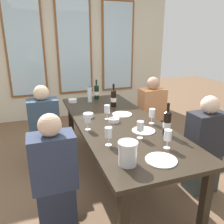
{
  "coord_description": "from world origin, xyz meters",
  "views": [
    {
      "loc": [
        -0.9,
        -2.37,
        1.69
      ],
      "look_at": [
        0.0,
        0.19,
        0.79
      ],
      "focal_mm": 37.07,
      "sensor_mm": 36.0,
      "label": 1
    }
  ],
  "objects": [
    {
      "name": "wine_glass_2",
      "position": [
        0.17,
        -0.79,
        0.86
      ],
      "size": [
        0.07,
        0.07,
        0.17
      ],
      "color": "white",
      "rests_on": "dining_table"
    },
    {
      "name": "seated_person_2",
      "position": [
        -0.8,
        -0.59,
        0.53
      ],
      "size": [
        0.38,
        0.24,
        1.11
      ],
      "color": "#242A3B",
      "rests_on": "ground"
    },
    {
      "name": "wine_glass_4",
      "position": [
        -0.3,
        -0.56,
        0.86
      ],
      "size": [
        0.07,
        0.07,
        0.17
      ],
      "color": "white",
      "rests_on": "dining_table"
    },
    {
      "name": "tasting_bowl_1",
      "position": [
        -0.05,
        -0.02,
        0.76
      ],
      "size": [
        0.13,
        0.13,
        0.05
      ],
      "primitive_type": "cylinder",
      "color": "white",
      "rests_on": "dining_table"
    },
    {
      "name": "white_plate_0",
      "position": [
        0.01,
        -0.96,
        0.74
      ],
      "size": [
        0.25,
        0.25,
        0.01
      ],
      "primitive_type": "cylinder",
      "color": "white",
      "rests_on": "dining_table"
    },
    {
      "name": "wine_glass_0",
      "position": [
        0.04,
        -0.51,
        0.86
      ],
      "size": [
        0.07,
        0.07,
        0.17
      ],
      "color": "white",
      "rests_on": "dining_table"
    },
    {
      "name": "wine_glass_5",
      "position": [
        -0.39,
        -0.14,
        0.86
      ],
      "size": [
        0.07,
        0.07,
        0.17
      ],
      "color": "white",
      "rests_on": "dining_table"
    },
    {
      "name": "wine_glass_3",
      "position": [
        0.34,
        -0.2,
        0.86
      ],
      "size": [
        0.07,
        0.07,
        0.17
      ],
      "color": "white",
      "rests_on": "dining_table"
    },
    {
      "name": "wine_bottle_1",
      "position": [
        0.04,
        1.04,
        0.85
      ],
      "size": [
        0.08,
        0.08,
        0.3
      ],
      "color": "black",
      "rests_on": "dining_table"
    },
    {
      "name": "wine_bottle_0",
      "position": [
        0.15,
        0.56,
        0.86
      ],
      "size": [
        0.08,
        0.08,
        0.32
      ],
      "color": "black",
      "rests_on": "dining_table"
    },
    {
      "name": "metal_pitcher",
      "position": [
        -0.26,
        -0.92,
        0.84
      ],
      "size": [
        0.16,
        0.16,
        0.19
      ],
      "color": "silver",
      "rests_on": "dining_table"
    },
    {
      "name": "back_wall_with_windows",
      "position": [
        0.0,
        2.54,
        1.45
      ],
      "size": [
        4.14,
        0.1,
        2.9
      ],
      "color": "beige",
      "rests_on": "ground"
    },
    {
      "name": "wine_glass_1",
      "position": [
        -0.09,
        0.1,
        0.86
      ],
      "size": [
        0.07,
        0.07,
        0.17
      ],
      "color": "white",
      "rests_on": "dining_table"
    },
    {
      "name": "seated_person_1",
      "position": [
        0.8,
        0.63,
        0.53
      ],
      "size": [
        0.38,
        0.24,
        1.11
      ],
      "color": "#2F2C37",
      "rests_on": "ground"
    },
    {
      "name": "ground_plane",
      "position": [
        0.0,
        0.0,
        0.0
      ],
      "size": [
        12.0,
        12.0,
        0.0
      ],
      "primitive_type": "plane",
      "color": "brown"
    },
    {
      "name": "wine_bottle_2",
      "position": [
        0.33,
        -0.53,
        0.87
      ],
      "size": [
        0.08,
        0.08,
        0.33
      ],
      "color": "black",
      "rests_on": "dining_table"
    },
    {
      "name": "seated_person_3",
      "position": [
        0.8,
        -0.56,
        0.53
      ],
      "size": [
        0.38,
        0.24,
        1.11
      ],
      "color": "#303632",
      "rests_on": "ground"
    },
    {
      "name": "white_plate_2",
      "position": [
        0.14,
        0.19,
        0.74
      ],
      "size": [
        0.25,
        0.25,
        0.01
      ],
      "primitive_type": "cylinder",
      "color": "white",
      "rests_on": "dining_table"
    },
    {
      "name": "tasting_bowl_0",
      "position": [
        -0.29,
        0.24,
        0.76
      ],
      "size": [
        0.13,
        0.13,
        0.05
      ],
      "primitive_type": "cylinder",
      "color": "white",
      "rests_on": "dining_table"
    },
    {
      "name": "white_plate_1",
      "position": [
        0.15,
        -0.37,
        0.74
      ],
      "size": [
        0.24,
        0.24,
        0.01
      ],
      "primitive_type": "cylinder",
      "color": "white",
      "rests_on": "dining_table"
    },
    {
      "name": "tasting_bowl_2",
      "position": [
        -0.35,
        0.97,
        0.76
      ],
      "size": [
        0.13,
        0.13,
        0.05
      ],
      "primitive_type": "cylinder",
      "color": "white",
      "rests_on": "dining_table"
    },
    {
      "name": "seated_person_0",
      "position": [
        -0.8,
        0.56,
        0.53
      ],
      "size": [
        0.38,
        0.24,
        1.11
      ],
      "color": "#2F3934",
      "rests_on": "ground"
    },
    {
      "name": "water_bottle",
      "position": [
        -0.1,
        0.9,
        0.85
      ],
      "size": [
        0.06,
        0.06,
        0.24
      ],
      "color": "white",
      "rests_on": "dining_table"
    },
    {
      "name": "dining_table",
      "position": [
        0.0,
        0.0,
        0.67
      ],
      "size": [
        0.94,
        2.41,
        0.74
      ],
      "color": "#2B2319",
      "rests_on": "ground"
    }
  ]
}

